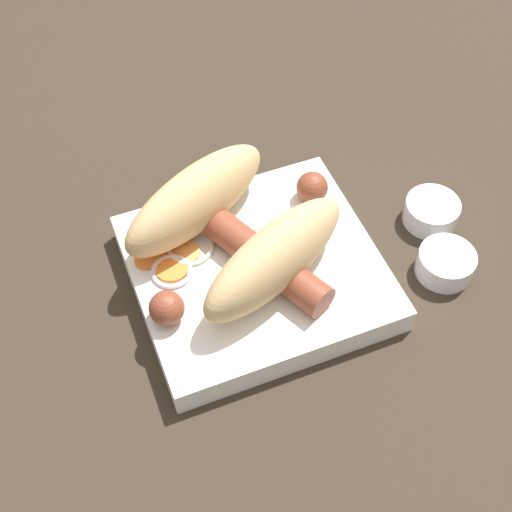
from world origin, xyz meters
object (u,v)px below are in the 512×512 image
object	(u,v)px
bread_roll	(234,228)
sausage	(244,244)
food_tray	(256,272)
condiment_cup_near	(445,264)
condiment_cup_far	(431,213)

from	to	relation	value
bread_roll	sausage	size ratio (longest dim) A/B	1.05
food_tray	condiment_cup_near	xyz separation A→B (m)	(0.16, -0.05, -0.00)
bread_roll	sausage	distance (m)	0.02
bread_roll	food_tray	bearing A→B (deg)	-57.24
bread_roll	sausage	world-z (taller)	bread_roll
food_tray	sausage	distance (m)	0.03
bread_roll	condiment_cup_near	xyz separation A→B (m)	(0.17, -0.07, -0.05)
sausage	condiment_cup_far	xyz separation A→B (m)	(0.19, -0.01, -0.03)
sausage	food_tray	bearing A→B (deg)	-64.62
bread_roll	condiment_cup_far	world-z (taller)	bread_roll
condiment_cup_far	condiment_cup_near	bearing A→B (deg)	-107.94
bread_roll	condiment_cup_far	xyz separation A→B (m)	(0.19, -0.01, -0.05)
sausage	condiment_cup_far	world-z (taller)	sausage
food_tray	condiment_cup_near	world-z (taller)	food_tray
food_tray	condiment_cup_near	bearing A→B (deg)	-17.94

